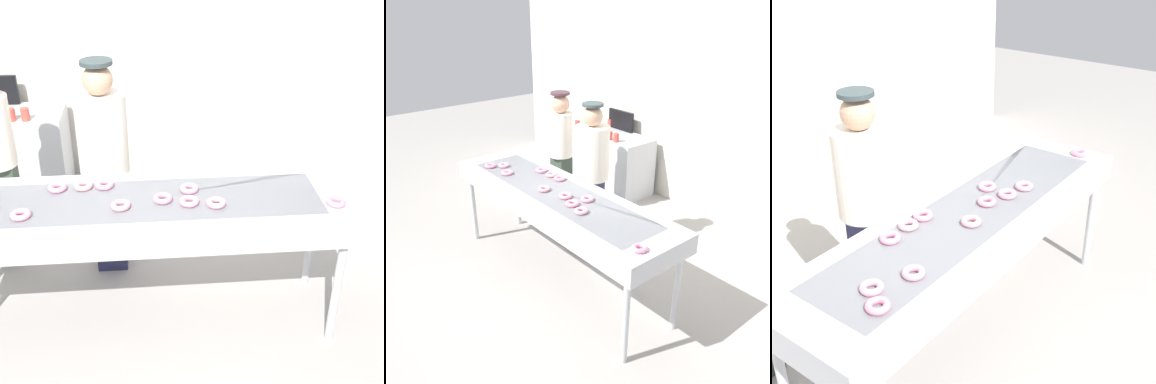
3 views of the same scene
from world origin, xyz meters
The scene contains 15 objects.
ground_plane centered at (0.00, 0.00, 0.00)m, with size 16.00×16.00×0.00m, color #9E9993.
fryer_conveyor centered at (0.00, 0.00, 0.90)m, with size 2.76×0.78×0.99m.
strawberry_donut_0 centered at (0.49, -0.11, 1.01)m, with size 0.12×0.12×0.04m, color pink.
strawberry_donut_1 centered at (-1.00, -0.18, 1.01)m, with size 0.12×0.12×0.04m, color pink.
strawberry_donut_2 centered at (-0.53, 0.18, 1.01)m, with size 0.12×0.12×0.04m, color pink.
strawberry_donut_3 centered at (-0.36, 0.19, 1.01)m, with size 0.12×0.12×0.04m, color pink.
strawberry_donut_4 centered at (-0.11, -0.09, 1.01)m, with size 0.12×0.12×0.04m, color pink.
strawberry_donut_5 centered at (0.32, -0.08, 1.01)m, with size 0.12×0.12×0.04m, color pink.
strawberry_donut_6 centered at (-0.92, -0.06, 1.01)m, with size 0.12×0.12×0.04m, color pink.
strawberry_donut_7 centered at (-0.70, -0.15, 1.01)m, with size 0.12×0.12×0.04m, color pink.
strawberry_donut_8 centered at (0.16, -0.03, 1.01)m, with size 0.12×0.12×0.04m, color pink.
strawberry_donut_9 centered at (0.34, 0.09, 1.01)m, with size 0.12×0.12×0.04m, color pink.
strawberry_donut_10 centered at (-0.22, 0.19, 1.01)m, with size 0.12×0.12×0.04m, color pink.
strawberry_donut_11 centered at (1.24, -0.16, 1.01)m, with size 0.12×0.12×0.04m, color pink.
worker_assistant centered at (-0.25, 0.66, 1.00)m, with size 0.37×0.37×1.72m.
Camera 3 is at (-2.34, -1.66, 2.63)m, focal length 49.18 mm.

